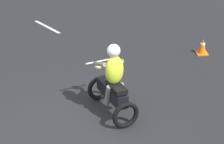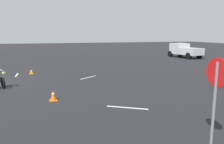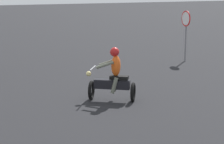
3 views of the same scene
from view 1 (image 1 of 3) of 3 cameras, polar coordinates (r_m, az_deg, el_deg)
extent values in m
plane|color=black|center=(9.02, -6.08, -8.05)|extent=(120.00, 120.00, 0.00)
torus|color=black|center=(10.03, -1.61, -2.09)|extent=(0.60, 0.31, 0.60)
torus|color=black|center=(9.01, 1.79, -5.65)|extent=(0.60, 0.31, 0.60)
cube|color=black|center=(9.40, 0.00, -2.62)|extent=(0.63, 1.11, 0.28)
cube|color=black|center=(9.12, 0.60, -2.02)|extent=(0.45, 0.62, 0.10)
cylinder|color=silver|center=(9.67, -1.54, 1.43)|extent=(0.66, 0.29, 0.04)
sphere|color=#F2E08C|center=(9.85, -1.83, 0.77)|extent=(0.21, 0.21, 0.16)
ellipsoid|color=#D8F233|center=(9.04, 0.33, 0.26)|extent=(0.47, 0.41, 0.64)
cylinder|color=slate|center=(9.34, 0.63, 1.50)|extent=(0.28, 0.54, 0.27)
cylinder|color=slate|center=(9.18, -1.61, 1.05)|extent=(0.28, 0.54, 0.27)
cylinder|color=slate|center=(9.38, 1.04, -2.71)|extent=(0.20, 0.27, 0.51)
cylinder|color=slate|center=(9.27, -0.51, -3.07)|extent=(0.20, 0.27, 0.51)
sphere|color=white|center=(8.89, 0.22, 2.79)|extent=(0.36, 0.36, 0.28)
cube|color=orange|center=(12.74, 11.66, 2.41)|extent=(0.32, 0.32, 0.03)
cone|color=orange|center=(12.65, 11.76, 3.34)|extent=(0.24, 0.24, 0.42)
cylinder|color=white|center=(12.63, 11.78, 3.60)|extent=(0.13, 0.13, 0.05)
cube|color=silver|center=(14.66, -8.47, 5.87)|extent=(0.93, 1.27, 0.01)
camera|label=2|loc=(16.87, 46.40, 10.80)|focal=35.00mm
camera|label=3|loc=(26.49, -23.64, 21.27)|focal=70.00mm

